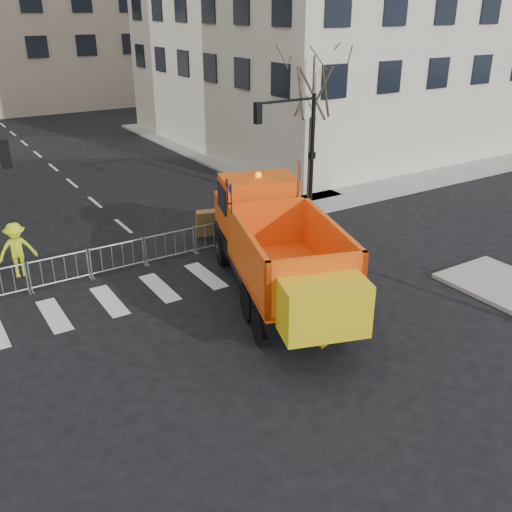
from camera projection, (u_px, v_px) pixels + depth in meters
ground at (275, 352)px, 16.05m from camera, size 120.00×120.00×0.00m
sidewalk_back at (155, 250)px, 22.60m from camera, size 64.00×5.00×0.15m
traffic_light_right at (312, 153)px, 26.49m from camera, size 0.18×0.18×5.40m
crowd_barriers at (145, 251)px, 21.34m from camera, size 12.60×0.60×1.10m
street_tree at (312, 125)px, 27.19m from camera, size 3.00×3.00×7.50m
plow_truck at (277, 246)px, 18.34m from camera, size 6.14×11.27×4.24m
cop_a at (257, 223)px, 22.99m from camera, size 0.73×0.51×1.91m
cop_b at (273, 217)px, 23.34m from camera, size 1.02×0.81×2.06m
cop_c at (275, 222)px, 23.47m from camera, size 0.68×1.02×1.61m
worker at (17, 250)px, 19.91m from camera, size 1.32×0.80×1.99m
newspaper_box at (268, 202)px, 26.18m from camera, size 0.54×0.51×1.10m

